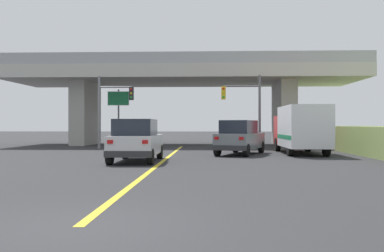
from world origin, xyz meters
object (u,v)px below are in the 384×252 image
(traffic_signal_nearside, at_px, (246,103))
(highway_sign, at_px, (118,104))
(suv_lead, at_px, (136,140))
(traffic_signal_farside, at_px, (111,104))
(box_truck, at_px, (301,129))
(suv_crossing, at_px, (240,137))

(traffic_signal_nearside, xyz_separation_m, highway_sign, (-10.34, 4.31, 0.17))
(suv_lead, relative_size, traffic_signal_nearside, 0.87)
(suv_lead, bearing_deg, traffic_signal_farside, 108.81)
(box_truck, xyz_separation_m, traffic_signal_nearside, (-2.82, 5.30, 1.83))
(traffic_signal_farside, distance_m, highway_sign, 4.33)
(traffic_signal_nearside, distance_m, traffic_signal_farside, 9.99)
(box_truck, bearing_deg, traffic_signal_farside, 157.50)
(suv_crossing, bearing_deg, traffic_signal_nearside, 100.99)
(box_truck, xyz_separation_m, traffic_signal_farside, (-12.80, 5.30, 1.80))
(suv_lead, distance_m, box_truck, 10.76)
(suv_crossing, relative_size, traffic_signal_farside, 0.96)
(suv_lead, xyz_separation_m, box_truck, (9.00, 5.87, 0.51))
(suv_lead, bearing_deg, box_truck, 33.13)
(traffic_signal_farside, bearing_deg, suv_lead, -71.19)
(box_truck, height_order, traffic_signal_farside, traffic_signal_farside)
(suv_crossing, bearing_deg, suv_lead, -116.35)
(traffic_signal_farside, relative_size, highway_sign, 1.14)
(highway_sign, bearing_deg, suv_crossing, -47.66)
(suv_crossing, bearing_deg, traffic_signal_farside, 165.84)
(traffic_signal_nearside, xyz_separation_m, traffic_signal_farside, (-9.99, -0.00, -0.03))
(suv_crossing, distance_m, traffic_signal_nearside, 6.55)
(suv_lead, distance_m, suv_crossing, 7.36)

